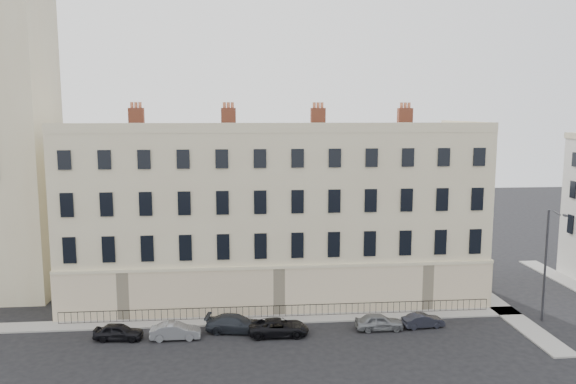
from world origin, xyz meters
The scene contains 13 objects.
ground centered at (0.00, 0.00, 0.00)m, with size 160.00×160.00×0.00m, color black.
terrace centered at (-5.97, 11.97, 7.50)m, with size 36.22×12.22×17.00m.
church_tower centered at (-30.00, 14.00, 18.66)m, with size 8.00×8.13×44.00m.
pavement_terrace centered at (-10.00, 5.00, 0.06)m, with size 48.00×2.00×0.12m, color gray.
pavement_east_return centered at (13.00, 8.00, 0.06)m, with size 2.00×24.00×0.12m, color gray.
railings centered at (-6.00, 5.40, 0.55)m, with size 35.00×0.04×0.96m.
car_a centered at (-18.17, 2.06, 0.61)m, with size 1.44×3.58×1.22m, color black.
car_b centered at (-14.01, 1.81, 0.61)m, with size 1.29×3.69×1.22m, color slate.
car_c centered at (-9.57, 2.74, 0.66)m, with size 1.86×4.57×1.33m, color #1F232A.
car_d centered at (-6.34, 1.79, 0.63)m, with size 2.08×4.52×1.26m, color black.
car_e centered at (1.43, 2.17, 0.63)m, with size 1.49×3.71×1.26m, color slate.
car_f centered at (4.98, 2.36, 0.53)m, with size 1.13×3.24×1.07m, color black.
streetlamp centered at (15.03, 2.76, 5.02)m, with size 0.67×1.92×9.05m.
Camera 1 is at (-9.35, -38.33, 16.66)m, focal length 35.00 mm.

